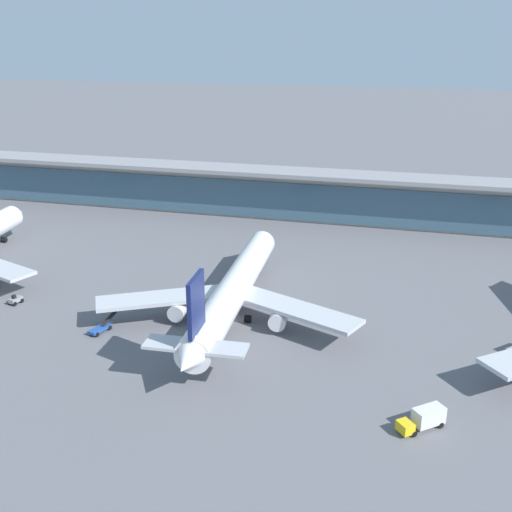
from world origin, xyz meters
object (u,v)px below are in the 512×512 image
airliner_centre_stand (233,291)px  service_truck_on_taxiway_yellow (424,418)px  service_truck_mid_apron_grey (15,300)px  service_truck_under_wing_blue (101,328)px

airliner_centre_stand → service_truck_on_taxiway_yellow: size_ratio=9.68×
service_truck_mid_apron_grey → service_truck_on_taxiway_yellow: (83.42, -22.26, 0.82)m
service_truck_on_taxiway_yellow → service_truck_mid_apron_grey: bearing=165.1°
service_truck_under_wing_blue → service_truck_mid_apron_grey: service_truck_under_wing_blue is taller
service_truck_mid_apron_grey → service_truck_on_taxiway_yellow: service_truck_on_taxiway_yellow is taller
airliner_centre_stand → service_truck_mid_apron_grey: size_ratio=21.81×
service_truck_under_wing_blue → service_truck_mid_apron_grey: 24.78m
service_truck_under_wing_blue → service_truck_mid_apron_grey: bearing=163.5°
airliner_centre_stand → service_truck_on_taxiway_yellow: airliner_centre_stand is taller
service_truck_under_wing_blue → service_truck_on_taxiway_yellow: (59.66, -15.24, 0.88)m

